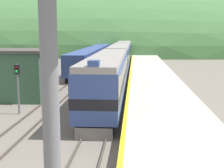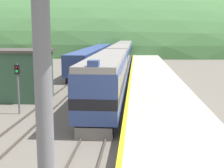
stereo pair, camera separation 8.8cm
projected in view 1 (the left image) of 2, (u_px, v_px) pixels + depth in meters
name	position (u px, v px, depth m)	size (l,w,h in m)	color
track_main	(124.00, 60.00, 69.81)	(1.52, 180.00, 0.16)	#4C443D
track_siding	(102.00, 60.00, 70.17)	(1.52, 180.00, 0.16)	#4C443D
platform	(149.00, 69.00, 49.74)	(5.88, 140.00, 0.99)	#BCB5A5
distant_hills	(129.00, 48.00, 123.20)	(227.99, 102.60, 47.91)	#477A42
station_shed	(9.00, 74.00, 29.22)	(7.59, 4.96, 4.68)	#385B42
express_train_lead_car	(108.00, 77.00, 27.47)	(2.87, 20.37, 4.66)	black
carriage_second	(120.00, 58.00, 48.68)	(2.86, 20.51, 4.30)	black
carriage_third	(124.00, 50.00, 69.73)	(2.86, 20.51, 4.30)	black
carriage_fourth	(127.00, 46.00, 90.77)	(2.86, 20.51, 4.30)	black
siding_train	(97.00, 55.00, 60.22)	(2.90, 47.27, 3.56)	black
signal_mast_main	(49.00, 64.00, 3.43)	(2.20, 0.42, 8.96)	slate
signal_post_siding	(18.00, 78.00, 23.60)	(0.36, 0.42, 3.88)	slate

